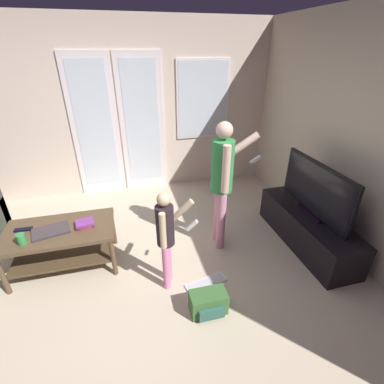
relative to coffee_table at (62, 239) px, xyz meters
name	(u,v)px	position (x,y,z in m)	size (l,w,h in m)	color
ground_plane	(124,290)	(0.58, -0.51, -0.37)	(5.23, 4.66, 0.02)	beige
wall_back_with_doors	(112,113)	(0.64, 1.78, 0.91)	(5.23, 0.09, 2.61)	beige
wall_right_plain	(373,146)	(3.17, -0.51, 0.93)	(0.06, 4.66, 2.58)	beige
coffee_table	(62,239)	(0.00, 0.00, 0.00)	(1.10, 0.61, 0.49)	brown
tv_stand	(307,229)	(2.79, -0.32, -0.15)	(0.47, 1.46, 0.42)	black
flat_screen_tv	(316,190)	(2.79, -0.31, 0.38)	(0.08, 1.13, 0.63)	black
person_adult	(223,176)	(1.77, -0.04, 0.55)	(0.63, 0.41, 1.51)	pink
person_child	(166,233)	(1.04, -0.54, 0.27)	(0.41, 0.28, 1.05)	pink
backpack	(208,303)	(1.33, -0.97, -0.25)	(0.33, 0.22, 0.22)	#3C6833
loose_keyboard	(206,283)	(1.41, -0.65, -0.35)	(0.46, 0.22, 0.02)	white
laptop_closed	(51,231)	(-0.07, -0.03, 0.14)	(0.35, 0.23, 0.02)	#3C3338
cup_near_edge	(21,239)	(-0.29, -0.17, 0.19)	(0.08, 0.08, 0.11)	#368743
tv_remote_black	(23,230)	(-0.35, 0.07, 0.14)	(0.17, 0.05, 0.02)	black
book_stack	(85,223)	(0.26, -0.01, 0.16)	(0.20, 0.18, 0.05)	#C83936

